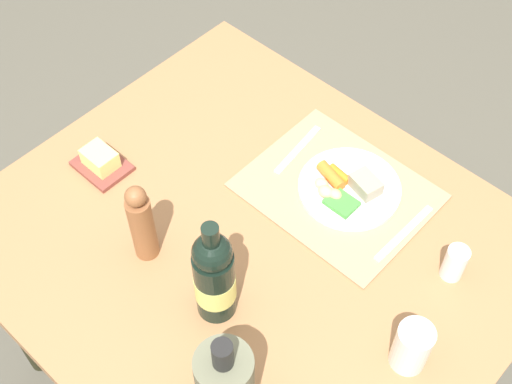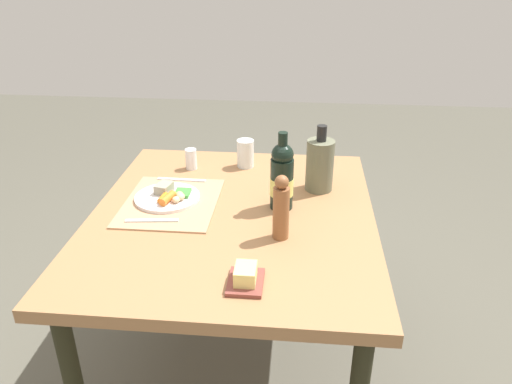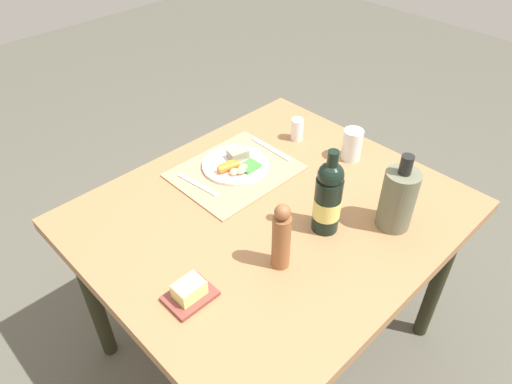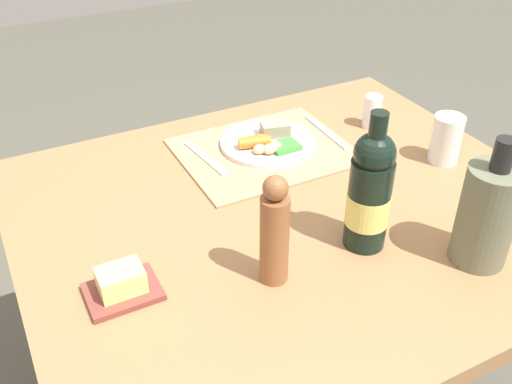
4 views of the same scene
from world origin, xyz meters
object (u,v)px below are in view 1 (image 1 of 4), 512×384
water_tumbler (411,349)px  pepper_mill (142,223)px  salt_shaker (455,263)px  dining_table (252,258)px  dinner_plate (348,187)px  butter_dish (101,162)px  wine_bottle (214,276)px  cooler_bottle (225,384)px  knife (298,150)px  fork (404,233)px

water_tumbler → pepper_mill: size_ratio=0.54×
water_tumbler → salt_shaker: size_ratio=1.35×
dining_table → dinner_plate: (-0.07, -0.25, 0.10)m
butter_dish → wine_bottle: bearing=170.6°
pepper_mill → cooler_bottle: bearing=160.7°
dining_table → salt_shaker: bearing=-148.9°
knife → wine_bottle: (-0.15, 0.44, 0.11)m
knife → butter_dish: butter_dish is taller
dinner_plate → fork: dinner_plate is taller
dinner_plate → wine_bottle: wine_bottle is taller
butter_dish → cooler_bottle: bearing=161.2°
dining_table → water_tumbler: size_ratio=9.69×
dinner_plate → butter_dish: (0.48, 0.35, 0.00)m
water_tumbler → salt_shaker: 0.23m
salt_shaker → cooler_bottle: (0.15, 0.54, 0.06)m
fork → knife: bearing=-2.9°
wine_bottle → water_tumbler: bearing=-154.7°
dinner_plate → knife: (0.17, -0.02, -0.01)m
dining_table → water_tumbler: 0.44m
salt_shaker → dinner_plate: bearing=-4.5°
dinner_plate → knife: dinner_plate is taller
dining_table → pepper_mill: (0.15, 0.18, 0.18)m
pepper_mill → salt_shaker: size_ratio=2.51×
dining_table → water_tumbler: water_tumbler is taller
salt_shaker → wine_bottle: bearing=51.7°
dining_table → knife: (0.09, -0.27, 0.09)m
pepper_mill → salt_shaker: pepper_mill is taller
knife → dinner_plate: bearing=167.9°
knife → butter_dish: size_ratio=1.40×
butter_dish → dinner_plate: bearing=-144.4°
water_tumbler → butter_dish: 0.84m
fork → water_tumbler: bearing=128.1°
fork → wine_bottle: (0.18, 0.41, 0.11)m
cooler_bottle → butter_dish: size_ratio=2.01×
cooler_bottle → water_tumbler: bearing=-122.5°
cooler_bottle → butter_dish: 0.68m
water_tumbler → dinner_plate: bearing=-35.9°
salt_shaker → wine_bottle: wine_bottle is taller
pepper_mill → salt_shaker: bearing=-142.2°
pepper_mill → butter_dish: bearing=-18.1°
fork → wine_bottle: 0.47m
dinner_plate → butter_dish: butter_dish is taller
fork → water_tumbler: 0.30m
water_tumbler → pepper_mill: bearing=17.3°
dining_table → salt_shaker: 0.46m
fork → wine_bottle: size_ratio=0.69×
butter_dish → fork: bearing=-152.8°
knife → wine_bottle: wine_bottle is taller
dinner_plate → fork: 0.17m
dining_table → fork: bearing=-135.4°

